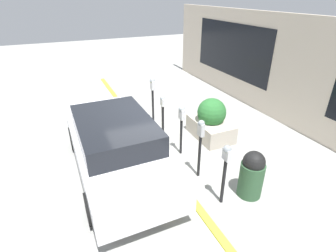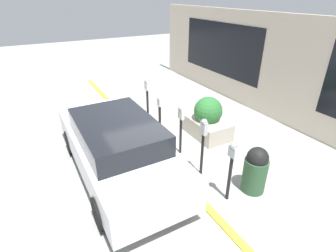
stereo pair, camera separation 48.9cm
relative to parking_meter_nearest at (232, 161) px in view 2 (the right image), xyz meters
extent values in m
plane|color=#999993|center=(2.04, 0.45, -0.96)|extent=(40.00, 40.00, 0.00)
cube|color=gold|center=(2.04, 0.53, -0.94)|extent=(15.16, 0.16, 0.04)
cube|color=beige|center=(2.04, -4.02, 0.72)|extent=(15.16, 0.15, 3.36)
cube|color=black|center=(5.45, -3.94, 0.89)|extent=(4.55, 0.02, 2.01)
cylinder|color=black|center=(0.00, 0.00, -0.43)|extent=(0.07, 0.07, 1.05)
cube|color=silver|center=(0.00, 0.00, 0.21)|extent=(0.19, 0.09, 0.24)
sphere|color=gray|center=(0.00, 0.00, 0.33)|extent=(0.16, 0.16, 0.16)
cylinder|color=black|center=(0.96, 0.00, -0.42)|extent=(0.07, 0.07, 1.09)
cube|color=silver|center=(0.96, 0.00, 0.28)|extent=(0.17, 0.09, 0.30)
sphere|color=gray|center=(0.96, 0.00, 0.43)|extent=(0.15, 0.15, 0.15)
cylinder|color=black|center=(2.00, -0.05, -0.45)|extent=(0.07, 0.07, 1.02)
cube|color=silver|center=(2.00, -0.05, 0.20)|extent=(0.19, 0.09, 0.28)
sphere|color=gray|center=(2.00, -0.05, 0.35)|extent=(0.16, 0.16, 0.16)
cylinder|color=black|center=(3.08, 0.01, -0.47)|extent=(0.08, 0.08, 0.99)
cube|color=silver|center=(3.08, 0.01, 0.14)|extent=(0.16, 0.09, 0.22)
sphere|color=gray|center=(3.08, 0.01, 0.25)|extent=(0.14, 0.14, 0.14)
cylinder|color=black|center=(4.11, -0.07, -0.39)|extent=(0.07, 0.07, 1.14)
cube|color=silver|center=(4.11, -0.07, 0.32)|extent=(0.20, 0.09, 0.29)
sphere|color=gray|center=(4.11, -0.07, 0.47)|extent=(0.17, 0.17, 0.17)
cube|color=#B2A899|center=(2.46, -1.27, -0.70)|extent=(1.43, 0.90, 0.53)
sphere|color=#28662D|center=(2.46, -1.27, -0.16)|extent=(0.83, 0.83, 0.83)
cube|color=silver|center=(1.98, 1.70, -0.30)|extent=(4.63, 1.80, 0.68)
cube|color=black|center=(1.80, 1.70, 0.27)|extent=(2.41, 1.58, 0.46)
cylinder|color=black|center=(3.41, 0.89, -0.64)|extent=(0.64, 0.21, 0.64)
cylinder|color=black|center=(3.41, 2.52, -0.64)|extent=(0.64, 0.21, 0.64)
cylinder|color=black|center=(0.55, 0.89, -0.64)|extent=(0.64, 0.21, 0.64)
cylinder|color=black|center=(0.55, 2.52, -0.64)|extent=(0.64, 0.21, 0.64)
cylinder|color=#2D5133|center=(-0.04, -0.68, -0.57)|extent=(0.51, 0.51, 0.78)
sphere|color=black|center=(-0.04, -0.68, -0.12)|extent=(0.46, 0.46, 0.46)
camera|label=1|loc=(-3.34, 2.70, 2.95)|focal=28.00mm
camera|label=2|loc=(-3.12, 3.14, 2.95)|focal=28.00mm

